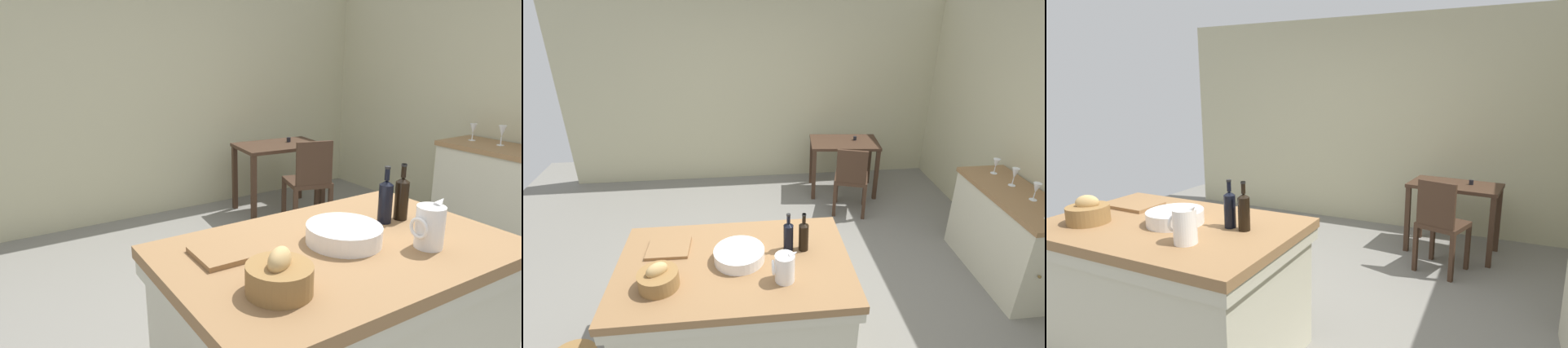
{
  "view_description": "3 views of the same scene",
  "coord_description": "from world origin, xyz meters",
  "views": [
    {
      "loc": [
        -1.71,
        -2.19,
        1.78
      ],
      "look_at": [
        0.02,
        0.55,
        0.89
      ],
      "focal_mm": 32.68,
      "sensor_mm": 36.0,
      "label": 1
    },
    {
      "loc": [
        -0.22,
        -2.94,
        2.63
      ],
      "look_at": [
        0.14,
        0.36,
        1.05
      ],
      "focal_mm": 27.27,
      "sensor_mm": 36.0,
      "label": 2
    },
    {
      "loc": [
        1.54,
        -2.6,
        1.72
      ],
      "look_at": [
        0.08,
        0.51,
        1.02
      ],
      "focal_mm": 28.86,
      "sensor_mm": 36.0,
      "label": 3
    }
  ],
  "objects": [
    {
      "name": "wooden_chair",
      "position": [
        1.08,
        1.33,
        0.49
      ],
      "size": [
        0.5,
        0.5,
        0.9
      ],
      "color": "#3D281C",
      "rests_on": "ground"
    },
    {
      "name": "pitcher",
      "position": [
        0.0,
        -0.91,
        0.99
      ],
      "size": [
        0.17,
        0.13,
        0.24
      ],
      "color": "white",
      "rests_on": "island_table"
    },
    {
      "name": "cutting_board",
      "position": [
        -0.8,
        -0.49,
        0.9
      ],
      "size": [
        0.31,
        0.25,
        0.02
      ],
      "primitive_type": "cube",
      "rotation": [
        0.0,
        0.0,
        -0.02
      ],
      "color": "olive",
      "rests_on": "island_table"
    },
    {
      "name": "wall_back",
      "position": [
        0.0,
        2.6,
        1.3
      ],
      "size": [
        5.32,
        0.12,
        2.6
      ],
      "primitive_type": "cube",
      "color": "#B7B28E",
      "rests_on": "ground"
    },
    {
      "name": "bread_basket",
      "position": [
        -0.8,
        -0.89,
        0.95
      ],
      "size": [
        0.26,
        0.26,
        0.18
      ],
      "color": "olive",
      "rests_on": "island_table"
    },
    {
      "name": "wine_bottle_amber",
      "position": [
        0.07,
        -0.58,
        1.01
      ],
      "size": [
        0.07,
        0.07,
        0.3
      ],
      "color": "black",
      "rests_on": "island_table"
    },
    {
      "name": "wine_bottle_dark",
      "position": [
        0.18,
        -0.59,
        1.01
      ],
      "size": [
        0.07,
        0.07,
        0.3
      ],
      "color": "black",
      "rests_on": "island_table"
    },
    {
      "name": "island_table",
      "position": [
        -0.32,
        -0.69,
        0.48
      ],
      "size": [
        1.63,
        1.03,
        0.89
      ],
      "color": "olive",
      "rests_on": "ground"
    },
    {
      "name": "ground_plane",
      "position": [
        0.0,
        0.0,
        0.0
      ],
      "size": [
        6.76,
        6.76,
        0.0
      ],
      "primitive_type": "plane",
      "color": "slate"
    },
    {
      "name": "wash_bowl",
      "position": [
        -0.29,
        -0.67,
        0.93
      ],
      "size": [
        0.35,
        0.35,
        0.09
      ],
      "primitive_type": "cylinder",
      "color": "white",
      "rests_on": "island_table"
    },
    {
      "name": "writing_desk",
      "position": [
        1.13,
        1.94,
        0.62
      ],
      "size": [
        0.95,
        0.65,
        0.79
      ],
      "color": "#3D281C",
      "rests_on": "ground"
    }
  ]
}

